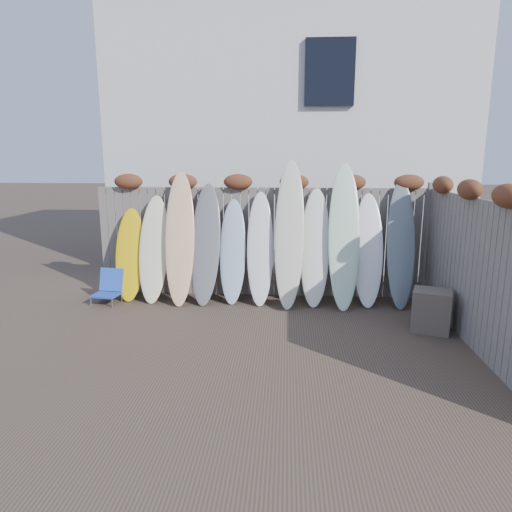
# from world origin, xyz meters

# --- Properties ---
(ground) EXTENTS (80.00, 80.00, 0.00)m
(ground) POSITION_xyz_m (0.00, 0.00, 0.00)
(ground) COLOR #493A2D
(back_fence) EXTENTS (6.05, 0.28, 2.24)m
(back_fence) POSITION_xyz_m (0.06, 2.39, 1.18)
(back_fence) COLOR slate
(back_fence) RESTS_ON ground
(right_fence) EXTENTS (0.28, 4.40, 2.24)m
(right_fence) POSITION_xyz_m (2.99, 0.25, 1.14)
(right_fence) COLOR slate
(right_fence) RESTS_ON ground
(house) EXTENTS (8.50, 5.50, 6.33)m
(house) POSITION_xyz_m (0.50, 6.50, 3.20)
(house) COLOR silver
(house) RESTS_ON ground
(beach_chair) EXTENTS (0.50, 0.53, 0.59)m
(beach_chair) POSITION_xyz_m (-2.66, 1.76, 0.27)
(beach_chair) COLOR #2347B1
(beach_chair) RESTS_ON ground
(wooden_crate) EXTENTS (0.65, 0.59, 0.62)m
(wooden_crate) POSITION_xyz_m (2.63, 0.73, 0.31)
(wooden_crate) COLOR #64574B
(wooden_crate) RESTS_ON ground
(lattice_panel) EXTENTS (0.13, 1.03, 1.55)m
(lattice_panel) POSITION_xyz_m (3.12, 1.21, 0.77)
(lattice_panel) COLOR #3F3326
(lattice_panel) RESTS_ON ground
(surfboard_0) EXTENTS (0.55, 0.61, 1.64)m
(surfboard_0) POSITION_xyz_m (-2.33, 2.02, 0.82)
(surfboard_0) COLOR #EFBE06
(surfboard_0) RESTS_ON ground
(surfboard_1) EXTENTS (0.56, 0.69, 1.87)m
(surfboard_1) POSITION_xyz_m (-1.87, 1.97, 0.93)
(surfboard_1) COLOR #F6F3C3
(surfboard_1) RESTS_ON ground
(surfboard_2) EXTENTS (0.57, 0.84, 2.30)m
(surfboard_2) POSITION_xyz_m (-1.38, 1.91, 1.15)
(surfboard_2) COLOR #ECC36B
(surfboard_2) RESTS_ON ground
(surfboard_3) EXTENTS (0.57, 0.77, 2.09)m
(surfboard_3) POSITION_xyz_m (-0.94, 1.94, 1.04)
(surfboard_3) COLOR slate
(surfboard_3) RESTS_ON ground
(surfboard_4) EXTENTS (0.47, 0.65, 1.81)m
(surfboard_4) POSITION_xyz_m (-0.47, 2.01, 0.91)
(surfboard_4) COLOR #9DB4D0
(surfboard_4) RESTS_ON ground
(surfboard_5) EXTENTS (0.48, 0.71, 1.94)m
(surfboard_5) POSITION_xyz_m (0.02, 1.97, 0.97)
(surfboard_5) COLOR silver
(surfboard_5) RESTS_ON ground
(surfboard_6) EXTENTS (0.55, 0.90, 2.49)m
(surfboard_6) POSITION_xyz_m (0.53, 1.91, 1.25)
(surfboard_6) COLOR beige
(surfboard_6) RESTS_ON ground
(surfboard_7) EXTENTS (0.56, 0.75, 2.01)m
(surfboard_7) POSITION_xyz_m (0.98, 1.97, 1.00)
(surfboard_7) COLOR white
(surfboard_7) RESTS_ON ground
(surfboard_8) EXTENTS (0.56, 0.87, 2.45)m
(surfboard_8) POSITION_xyz_m (1.46, 1.88, 1.22)
(surfboard_8) COLOR silver
(surfboard_8) RESTS_ON ground
(surfboard_9) EXTENTS (0.53, 0.70, 1.92)m
(surfboard_9) POSITION_xyz_m (1.89, 2.00, 0.96)
(surfboard_9) COLOR white
(surfboard_9) RESTS_ON ground
(surfboard_10) EXTENTS (0.52, 0.79, 2.15)m
(surfboard_10) POSITION_xyz_m (2.43, 1.97, 1.08)
(surfboard_10) COLOR slate
(surfboard_10) RESTS_ON ground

